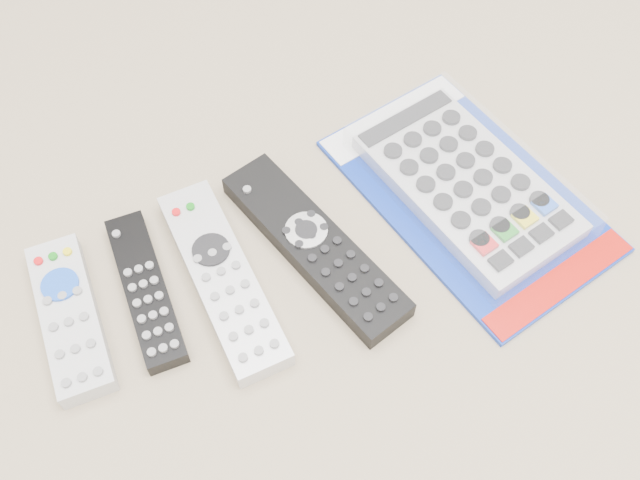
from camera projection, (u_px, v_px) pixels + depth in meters
name	position (u px, v px, depth m)	size (l,w,h in m)	color
remote_small_grey	(70.00, 317.00, 0.68)	(0.07, 0.17, 0.03)	#B5B5B8
remote_slim_black	(146.00, 290.00, 0.70)	(0.06, 0.18, 0.02)	black
remote_silver_dvd	(223.00, 278.00, 0.71)	(0.06, 0.23, 0.03)	silver
remote_large_black	(315.00, 245.00, 0.73)	(0.11, 0.25, 0.03)	black
jumbo_remote_packaged	(467.00, 183.00, 0.76)	(0.23, 0.33, 0.04)	#0E2DA0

